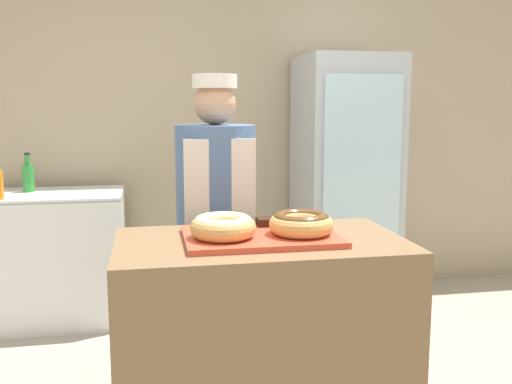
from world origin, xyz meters
TOP-DOWN VIEW (x-y plane):
  - wall_back at (0.00, 2.13)m, footprint 8.00×0.06m
  - display_counter at (0.00, 0.00)m, footprint 1.17×0.68m
  - serving_tray at (0.00, 0.00)m, footprint 0.62×0.44m
  - donut_light_glaze at (-0.16, -0.04)m, footprint 0.26×0.26m
  - donut_chocolate_glaze at (0.16, -0.04)m, footprint 0.26×0.26m
  - brownie_back_left at (-0.06, 0.16)m, footprint 0.09×0.09m
  - brownie_back_right at (0.06, 0.16)m, footprint 0.09×0.09m
  - baker_person at (-0.11, 0.63)m, footprint 0.40×0.40m
  - beverage_fridge at (0.97, 1.73)m, footprint 0.66×0.69m
  - chest_freezer at (-1.10, 1.73)m, footprint 0.95×0.61m
  - bottle_green at (-1.24, 1.81)m, footprint 0.07×0.07m

SIDE VIEW (x-z plane):
  - chest_freezer at x=-1.10m, z-range 0.00..0.89m
  - display_counter at x=0.00m, z-range 0.00..0.93m
  - baker_person at x=-0.11m, z-range 0.03..1.65m
  - beverage_fridge at x=0.97m, z-range 0.00..1.82m
  - serving_tray at x=0.00m, z-range 0.93..0.95m
  - brownie_back_left at x=-0.06m, z-range 0.95..0.98m
  - brownie_back_right at x=0.06m, z-range 0.95..0.98m
  - bottle_green at x=-1.24m, z-range 0.85..1.12m
  - donut_light_glaze at x=-0.16m, z-range 0.95..1.04m
  - donut_chocolate_glaze at x=0.16m, z-range 0.95..1.04m
  - wall_back at x=0.00m, z-range 0.00..2.70m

